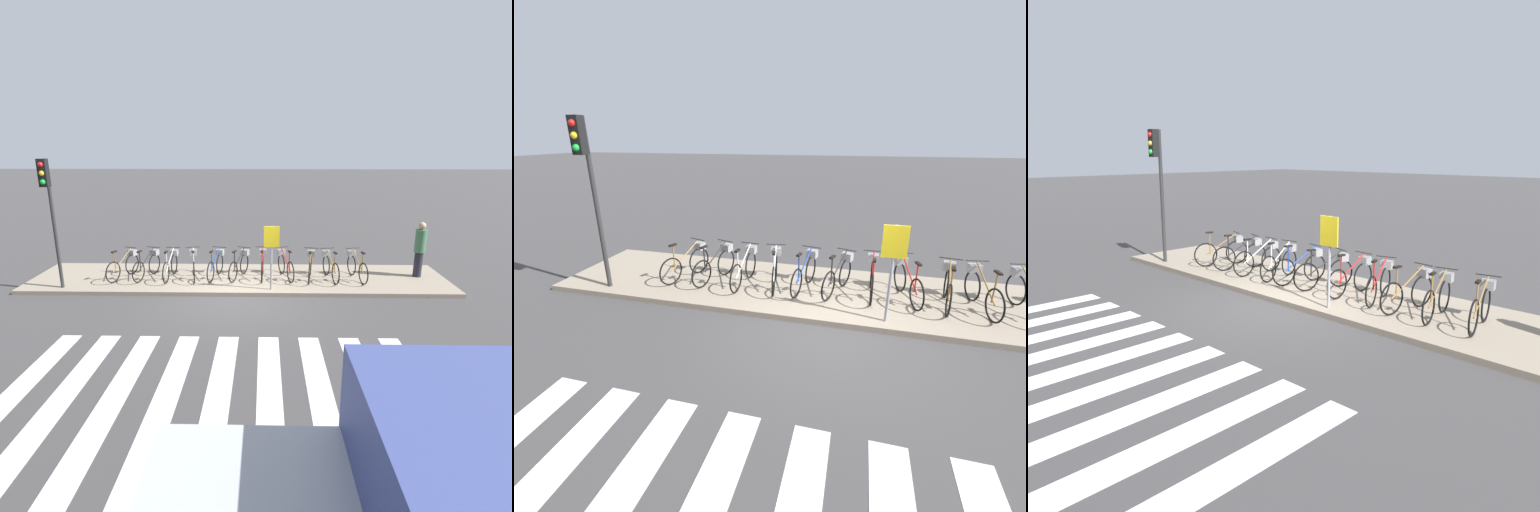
{
  "view_description": "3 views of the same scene",
  "coord_description": "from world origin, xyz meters",
  "views": [
    {
      "loc": [
        0.79,
        -10.72,
        4.24
      ],
      "look_at": [
        0.55,
        0.82,
        0.99
      ],
      "focal_mm": 28.0,
      "sensor_mm": 36.0,
      "label": 1
    },
    {
      "loc": [
        0.32,
        -5.84,
        3.48
      ],
      "look_at": [
        -1.45,
        0.95,
        1.0
      ],
      "focal_mm": 24.0,
      "sensor_mm": 36.0,
      "label": 2
    },
    {
      "loc": [
        7.24,
        -7.28,
        3.26
      ],
      "look_at": [
        -0.76,
        0.79,
        0.87
      ],
      "focal_mm": 35.0,
      "sensor_mm": 36.0,
      "label": 3
    }
  ],
  "objects": [
    {
      "name": "parked_bicycle_1",
      "position": [
        -2.9,
        1.36,
        0.55
      ],
      "size": [
        0.59,
        1.53,
        0.97
      ],
      "color": "black",
      "rests_on": "sidewalk"
    },
    {
      "name": "parked_bicycle_0",
      "position": [
        -3.64,
        1.31,
        0.55
      ],
      "size": [
        0.66,
        1.5,
        0.97
      ],
      "color": "black",
      "rests_on": "sidewalk"
    },
    {
      "name": "ground_plane",
      "position": [
        0.0,
        0.0,
        0.0
      ],
      "size": [
        120.0,
        120.0,
        0.0
      ],
      "primitive_type": "plane",
      "color": "#423F3F"
    },
    {
      "name": "parked_bicycle_3",
      "position": [
        -1.45,
        1.38,
        0.55
      ],
      "size": [
        0.47,
        1.56,
        0.97
      ],
      "color": "black",
      "rests_on": "sidewalk"
    },
    {
      "name": "sign_post",
      "position": [
        1.0,
        0.29,
        1.41
      ],
      "size": [
        0.44,
        0.07,
        1.89
      ],
      "color": "#99999E",
      "rests_on": "sidewalk"
    },
    {
      "name": "parked_bicycle_10",
      "position": [
        3.7,
        1.36,
        0.55
      ],
      "size": [
        0.48,
        1.56,
        0.97
      ],
      "color": "black",
      "rests_on": "sidewalk"
    },
    {
      "name": "parked_bicycle_9",
      "position": [
        2.87,
        1.34,
        0.55
      ],
      "size": [
        0.46,
        1.57,
        0.97
      ],
      "color": "black",
      "rests_on": "sidewalk"
    },
    {
      "name": "parked_bicycle_6",
      "position": [
        0.74,
        1.46,
        0.55
      ],
      "size": [
        0.46,
        1.58,
        0.97
      ],
      "color": "black",
      "rests_on": "sidewalk"
    },
    {
      "name": "parked_bicycle_7",
      "position": [
        1.46,
        1.46,
        0.55
      ],
      "size": [
        0.57,
        1.53,
        0.97
      ],
      "color": "black",
      "rests_on": "sidewalk"
    },
    {
      "name": "parked_bicycle_4",
      "position": [
        -0.73,
        1.41,
        0.55
      ],
      "size": [
        0.5,
        1.56,
        0.97
      ],
      "color": "black",
      "rests_on": "sidewalk"
    },
    {
      "name": "traffic_light",
      "position": [
        -5.21,
        0.24,
        2.8
      ],
      "size": [
        0.24,
        0.4,
        3.74
      ],
      "color": "#2D2D2D",
      "rests_on": "sidewalk"
    },
    {
      "name": "parked_bicycle_2",
      "position": [
        -2.17,
        1.33,
        0.55
      ],
      "size": [
        0.46,
        1.58,
        0.97
      ],
      "color": "black",
      "rests_on": "sidewalk"
    },
    {
      "name": "parked_bicycle_5",
      "position": [
        0.03,
        1.42,
        0.55
      ],
      "size": [
        0.65,
        1.5,
        0.97
      ],
      "color": "black",
      "rests_on": "sidewalk"
    },
    {
      "name": "sidewalk",
      "position": [
        0.0,
        1.42,
        0.06
      ],
      "size": [
        13.12,
        2.83,
        0.12
      ],
      "color": "gray",
      "rests_on": "ground_plane"
    },
    {
      "name": "parked_bicycle_8",
      "position": [
        2.25,
        1.35,
        0.55
      ],
      "size": [
        0.46,
        1.57,
        0.97
      ],
      "color": "black",
      "rests_on": "sidewalk"
    }
  ]
}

